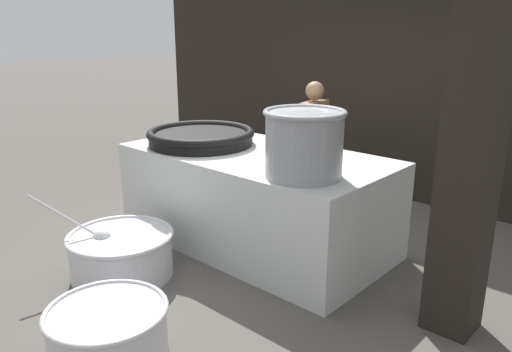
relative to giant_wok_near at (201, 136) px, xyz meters
The scene contains 9 objects.
ground_plane 1.31m from the giant_wok_near, ahead, with size 60.00×60.00×0.00m, color #56514C.
back_wall 2.81m from the giant_wok_near, 74.99° to the left, with size 8.43×0.24×3.34m, color black.
support_pillar 2.97m from the giant_wok_near, ahead, with size 0.36×0.36×3.34m, color black.
hearth_platform 0.94m from the giant_wok_near, ahead, with size 2.82×1.46×1.01m.
giant_wok_near is the anchor object (origin of this frame).
stock_pot 1.62m from the giant_wok_near, ahead, with size 0.72×0.72×0.59m.
cook 1.47m from the giant_wok_near, 67.69° to the left, with size 0.41×0.63×1.63m.
prep_bowl_vegetables 1.57m from the giant_wok_near, 77.84° to the right, with size 1.05×1.07×0.83m.
prep_bowl_meat 2.55m from the giant_wok_near, 58.51° to the right, with size 0.87×0.87×0.38m.
Camera 1 is at (3.37, -3.73, 2.27)m, focal length 35.00 mm.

